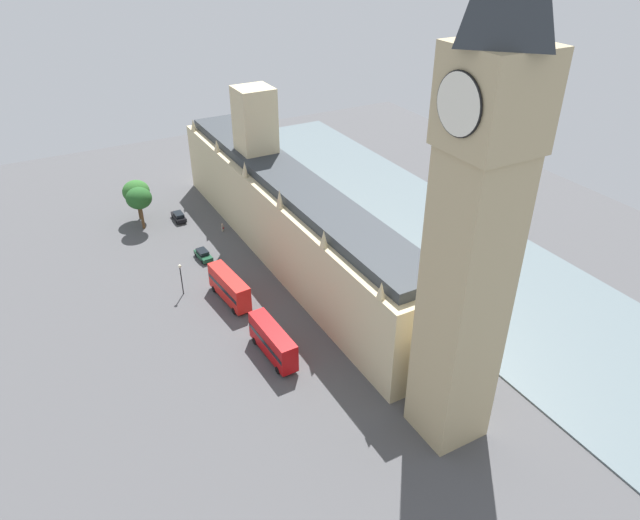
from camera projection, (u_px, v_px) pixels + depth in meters
name	position (u px, v px, depth m)	size (l,w,h in m)	color
ground_plane	(282.00, 258.00, 106.16)	(149.21, 149.21, 0.00)	#4C4C4F
river_thames	(409.00, 223.00, 117.75)	(31.82, 134.29, 0.25)	slate
parliament_building	(288.00, 214.00, 103.64)	(11.68, 79.21, 27.44)	#CCBA8E
clock_tower	(481.00, 189.00, 55.48)	(8.15, 8.15, 61.14)	tan
car_black_by_river_gate	(179.00, 216.00, 118.78)	(2.02, 4.75, 1.74)	black
car_dark_green_midblock	(203.00, 255.00, 105.59)	(2.24, 4.68, 1.74)	#19472D
double_decker_bus_kerbside	(229.00, 287.00, 93.46)	(3.43, 10.68, 4.75)	red
double_decker_bus_trailing	(273.00, 341.00, 81.72)	(2.96, 10.58, 4.75)	#B20C0F
pedestrian_under_trees	(222.00, 228.00, 114.81)	(0.60, 0.68, 1.69)	gray
plane_tree_leading	(139.00, 198.00, 112.98)	(4.96, 4.96, 8.65)	brown
plane_tree_near_tower	(136.00, 192.00, 116.81)	(5.34, 5.34, 8.31)	brown
street_lamp_opposite_hall	(181.00, 273.00, 94.37)	(0.56, 0.56, 5.63)	black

